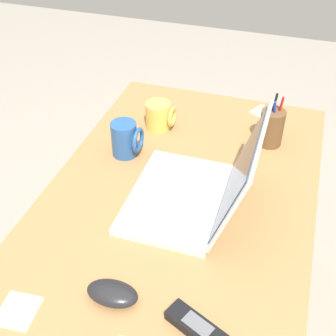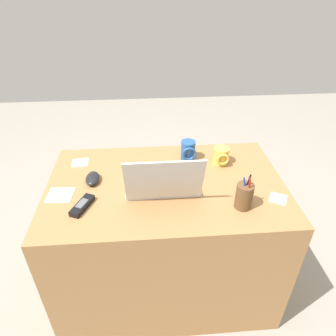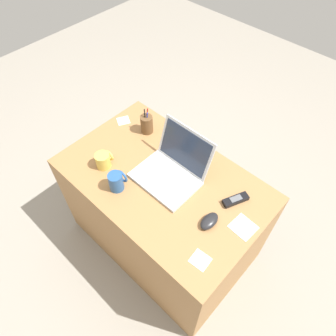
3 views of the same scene
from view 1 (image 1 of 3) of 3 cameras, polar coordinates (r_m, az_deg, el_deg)
desk at (r=1.46m, az=1.14°, el=-14.14°), size 1.12×0.71×0.72m
laptop at (r=1.14m, az=3.60°, el=-2.82°), size 0.34×0.32×0.24m
computer_mouse at (r=0.97m, az=-7.09°, el=-15.53°), size 0.07×0.11×0.04m
coffee_mug_white at (r=1.43m, az=-1.11°, el=6.68°), size 0.08×0.09×0.09m
coffee_mug_tall at (r=1.31m, az=-5.42°, el=3.69°), size 0.08×0.09×0.11m
cordless_phone at (r=0.93m, az=3.79°, el=-19.66°), size 0.10×0.14×0.03m
pen_holder at (r=1.38m, az=13.03°, el=5.07°), size 0.07×0.07×0.17m
paper_note_near_laptop at (r=1.56m, az=12.16°, el=6.94°), size 0.10×0.10×0.00m
paper_note_right at (r=1.01m, az=-18.55°, el=-16.86°), size 0.09×0.08×0.00m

